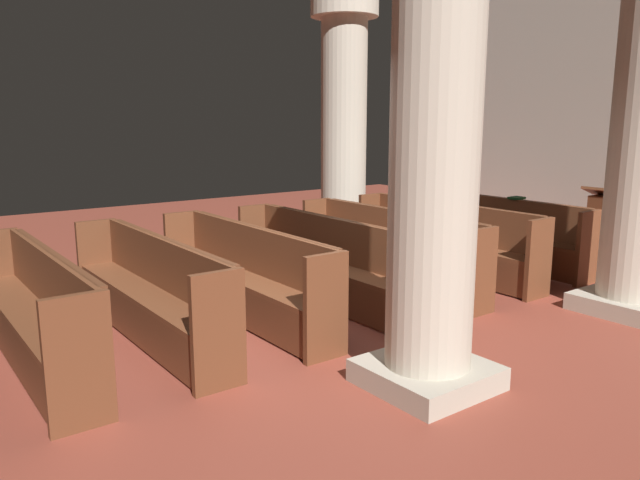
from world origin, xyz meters
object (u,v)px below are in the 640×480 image
(pew_row_2, at_px, (388,247))
(pillar_far_side, at_px, (344,121))
(pillar_aisle_rear, at_px, (436,123))
(pew_row_5, at_px, (149,286))
(hymn_book, at_px, (516,198))
(pew_row_1, at_px, (445,237))
(pew_row_3, at_px, (322,258))
(pew_row_0, at_px, (493,229))
(lectern, at_px, (599,230))
(pew_row_4, at_px, (244,271))
(pew_row_6, at_px, (33,306))

(pew_row_2, height_order, pillar_far_side, pillar_far_side)
(pillar_aisle_rear, bearing_deg, pew_row_5, -150.77)
(pew_row_5, distance_m, hymn_book, 5.27)
(pew_row_1, distance_m, pew_row_3, 2.02)
(pew_row_0, relative_size, pew_row_5, 1.00)
(lectern, bearing_deg, pillar_far_side, -143.77)
(pew_row_3, distance_m, pillar_far_side, 3.46)
(pillar_far_side, bearing_deg, lectern, 36.23)
(pillar_aisle_rear, bearing_deg, pew_row_0, 121.66)
(pew_row_0, xyz_separation_m, pew_row_3, (0.00, -3.04, 0.00))
(pew_row_1, height_order, pew_row_5, same)
(pew_row_3, height_order, pew_row_4, same)
(pew_row_5, height_order, lectern, lectern)
(lectern, bearing_deg, hymn_book, -116.96)
(pew_row_1, bearing_deg, pillar_aisle_rear, -49.85)
(pew_row_4, bearing_deg, pillar_far_side, 125.87)
(hymn_book, bearing_deg, pillar_aisle_rear, -62.02)
(pew_row_1, height_order, pew_row_6, same)
(pew_row_2, bearing_deg, pew_row_4, -90.00)
(pew_row_6, relative_size, lectern, 2.72)
(pew_row_1, xyz_separation_m, lectern, (0.82, 2.37, -0.04))
(pillar_aisle_rear, bearing_deg, pillar_far_side, 148.13)
(pew_row_0, height_order, hymn_book, hymn_book)
(lectern, bearing_deg, pew_row_6, -96.30)
(pillar_aisle_rear, bearing_deg, pew_row_6, -135.12)
(pew_row_1, height_order, pew_row_3, same)
(hymn_book, bearing_deg, pew_row_0, -140.76)
(pew_row_6, bearing_deg, pew_row_2, 90.00)
(pew_row_2, distance_m, pew_row_4, 2.02)
(lectern, bearing_deg, pew_row_3, -100.58)
(lectern, xyz_separation_m, hymn_book, (-0.60, -1.17, 0.50))
(pew_row_0, xyz_separation_m, lectern, (0.82, 1.36, -0.04))
(pew_row_0, distance_m, pillar_aisle_rear, 4.67)
(pew_row_4, bearing_deg, pew_row_1, 90.00)
(pew_row_2, relative_size, pew_row_5, 1.00)
(pew_row_0, xyz_separation_m, pillar_far_side, (-2.27, -0.91, 1.51))
(pew_row_5, distance_m, pillar_aisle_rear, 3.06)
(pew_row_4, bearing_deg, pew_row_2, 90.00)
(pew_row_5, xyz_separation_m, lectern, (0.82, 6.42, -0.04))
(pew_row_2, xyz_separation_m, pew_row_6, (0.00, -4.05, 0.00))
(pew_row_1, distance_m, hymn_book, 1.30)
(pew_row_3, bearing_deg, pew_row_0, 90.00)
(pew_row_0, distance_m, pew_row_3, 3.04)
(pew_row_0, bearing_deg, pew_row_1, -90.00)
(pillar_aisle_rear, distance_m, lectern, 5.56)
(pillar_aisle_rear, bearing_deg, pew_row_2, 143.16)
(pillar_aisle_rear, xyz_separation_m, lectern, (-1.50, 5.12, -1.55))
(pew_row_1, relative_size, hymn_book, 14.13)
(pew_row_0, height_order, pew_row_4, same)
(pew_row_3, xyz_separation_m, lectern, (0.82, 4.39, -0.04))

